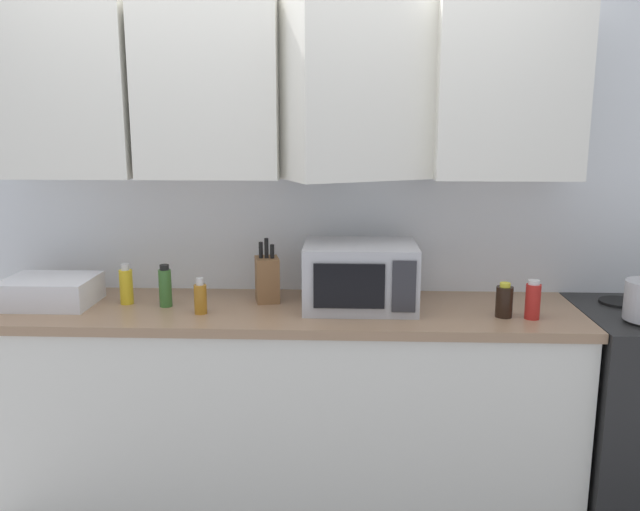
# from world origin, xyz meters

# --- Properties ---
(wall_back_with_cabinets) EXTENTS (3.42, 0.56, 2.60)m
(wall_back_with_cabinets) POSITION_xyz_m (0.00, -0.07, 1.58)
(wall_back_with_cabinets) COLOR white
(wall_back_with_cabinets) RESTS_ON ground_plane
(counter_run) EXTENTS (2.55, 0.63, 0.90)m
(counter_run) POSITION_xyz_m (0.00, -0.30, 0.45)
(counter_run) COLOR white
(counter_run) RESTS_ON ground_plane
(microwave) EXTENTS (0.48, 0.37, 0.28)m
(microwave) POSITION_xyz_m (0.34, -0.28, 1.04)
(microwave) COLOR #B7B7BC
(microwave) RESTS_ON counter_run
(dish_rack) EXTENTS (0.38, 0.30, 0.12)m
(dish_rack) POSITION_xyz_m (-1.02, -0.30, 0.96)
(dish_rack) COLOR silver
(dish_rack) RESTS_ON counter_run
(knife_block) EXTENTS (0.12, 0.14, 0.29)m
(knife_block) POSITION_xyz_m (-0.08, -0.21, 1.00)
(knife_block) COLOR brown
(knife_block) RESTS_ON counter_run
(bottle_red_sauce) EXTENTS (0.06, 0.06, 0.16)m
(bottle_red_sauce) POSITION_xyz_m (1.04, -0.42, 0.98)
(bottle_red_sauce) COLOR red
(bottle_red_sauce) RESTS_ON counter_run
(bottle_soy_dark) EXTENTS (0.07, 0.07, 0.14)m
(bottle_soy_dark) POSITION_xyz_m (0.93, -0.40, 0.97)
(bottle_soy_dark) COLOR black
(bottle_soy_dark) RESTS_ON counter_run
(bottle_yellow_mustard) EXTENTS (0.06, 0.06, 0.18)m
(bottle_yellow_mustard) POSITION_xyz_m (-0.69, -0.27, 0.98)
(bottle_yellow_mustard) COLOR gold
(bottle_yellow_mustard) RESTS_ON counter_run
(bottle_green_oil) EXTENTS (0.05, 0.05, 0.19)m
(bottle_green_oil) POSITION_xyz_m (-0.51, -0.31, 0.99)
(bottle_green_oil) COLOR #386B2D
(bottle_green_oil) RESTS_ON counter_run
(bottle_amber_vinegar) EXTENTS (0.05, 0.05, 0.15)m
(bottle_amber_vinegar) POSITION_xyz_m (-0.33, -0.41, 0.97)
(bottle_amber_vinegar) COLOR #AD701E
(bottle_amber_vinegar) RESTS_ON counter_run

